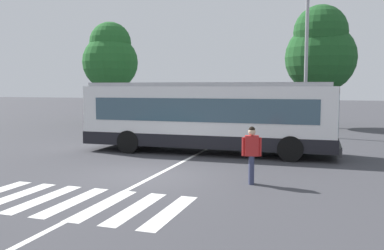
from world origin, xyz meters
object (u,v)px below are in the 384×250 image
pedestrian_crossing_street (252,152)px  background_tree_left (110,57)px  parked_car_teal (197,116)px  parked_car_red (235,118)px  parked_car_white (162,116)px  background_tree_right (320,50)px  twin_arm_street_lamp (307,39)px  city_transit_bus (208,117)px  parked_car_black (275,119)px

pedestrian_crossing_street → background_tree_left: background_tree_left is taller
parked_car_teal → parked_car_red: size_ratio=1.00×
parked_car_white → background_tree_right: 12.17m
twin_arm_street_lamp → background_tree_left: 15.11m
pedestrian_crossing_street → parked_car_teal: bearing=113.1°
city_transit_bus → parked_car_white: size_ratio=2.39×
city_transit_bus → parked_car_red: bearing=96.0°
city_transit_bus → parked_car_teal: (-3.96, 10.82, -0.82)m
city_transit_bus → background_tree_left: 15.98m
parked_car_black → parked_car_red: bearing=173.2°
city_transit_bus → background_tree_right: (4.34, 13.17, 3.83)m
city_transit_bus → parked_car_white: (-6.62, 10.64, -0.82)m
parked_car_black → background_tree_left: background_tree_left is taller
parked_car_teal → parked_car_white: bearing=-176.3°
parked_car_teal → twin_arm_street_lamp: 9.62m
pedestrian_crossing_street → parked_car_black: 15.38m
background_tree_right → background_tree_left: bearing=-172.0°
pedestrian_crossing_street → parked_car_white: pedestrian_crossing_street is taller
parked_car_white → parked_car_black: bearing=-3.5°
city_transit_bus → parked_car_red: 10.55m
parked_car_white → background_tree_right: (10.96, 2.53, 4.65)m
background_tree_left → twin_arm_street_lamp: bearing=-13.3°
parked_car_black → background_tree_right: size_ratio=0.54×
city_transit_bus → background_tree_left: size_ratio=1.41×
parked_car_white → parked_car_red: same height
parked_car_black → background_tree_left: (-12.64, 0.88, 4.41)m
twin_arm_street_lamp → background_tree_left: twin_arm_street_lamp is taller
parked_car_teal → background_tree_right: (8.30, 2.35, 4.65)m
parked_car_white → background_tree_left: size_ratio=0.59×
parked_car_black → background_tree_right: (2.70, 3.03, 4.65)m
city_transit_bus → parked_car_red: size_ratio=2.41×
parked_car_red → parked_car_black: bearing=-6.8°
twin_arm_street_lamp → city_transit_bus: bearing=-116.1°
parked_car_teal → city_transit_bus: bearing=-69.9°
parked_car_red → pedestrian_crossing_street: bearing=-75.8°
pedestrian_crossing_street → background_tree_right: size_ratio=0.20×
parked_car_teal → parked_car_black: same height
pedestrian_crossing_street → parked_car_red: (-3.97, 15.66, -0.20)m
parked_car_white → parked_car_teal: 2.66m
pedestrian_crossing_street → parked_car_red: size_ratio=0.38×
pedestrian_crossing_street → background_tree_right: 18.95m
city_transit_bus → pedestrian_crossing_street: city_transit_bus is taller
parked_car_white → background_tree_right: bearing=13.0°
parked_car_white → parked_car_red: (5.52, -0.18, 0.00)m
parked_car_red → city_transit_bus: bearing=-84.0°
parked_car_white → parked_car_black: (8.26, -0.51, 0.00)m
parked_car_teal → parked_car_red: 2.88m
parked_car_white → pedestrian_crossing_street: bearing=-59.1°
city_transit_bus → parked_car_red: city_transit_bus is taller
parked_car_red → background_tree_right: background_tree_right is taller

